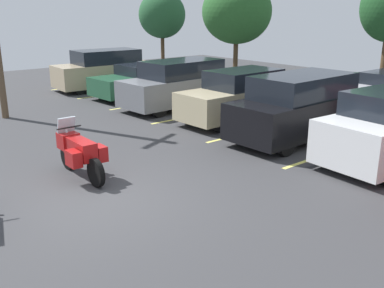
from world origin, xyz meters
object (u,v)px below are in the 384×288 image
at_px(motorcycle_touring, 79,151).
at_px(car_black, 299,107).
at_px(car_green, 140,81).
at_px(car_tan, 105,70).
at_px(car_grey, 179,84).
at_px(car_champagne, 237,96).
at_px(car_far_silver, 384,92).

relative_size(motorcycle_touring, car_black, 0.44).
bearing_deg(car_black, car_green, -179.76).
bearing_deg(car_black, car_tan, -179.02).
relative_size(car_tan, car_grey, 1.02).
distance_m(car_green, car_black, 8.90).
distance_m(car_champagne, car_far_silver, 6.33).
xyz_separation_m(car_green, car_grey, (2.91, -0.02, 0.24)).
height_order(motorcycle_touring, car_tan, car_tan).
bearing_deg(car_green, car_grey, -0.43).
relative_size(motorcycle_touring, car_champagne, 0.49).
bearing_deg(car_far_silver, motorcycle_touring, -93.80).
distance_m(motorcycle_touring, car_tan, 12.47).
height_order(motorcycle_touring, car_champagne, car_champagne).
height_order(car_green, car_black, car_black).
height_order(motorcycle_touring, car_grey, car_grey).
relative_size(motorcycle_touring, car_grey, 0.44).
xyz_separation_m(car_grey, car_black, (5.98, 0.06, 0.04)).
relative_size(car_grey, car_far_silver, 1.07).
xyz_separation_m(car_tan, car_grey, (5.90, 0.14, 0.00)).
distance_m(car_tan, car_grey, 5.90).
distance_m(car_grey, car_champagne, 3.16).
height_order(car_green, car_grey, car_grey).
xyz_separation_m(car_grey, car_champagne, (3.15, 0.21, -0.06)).
distance_m(motorcycle_touring, car_grey, 8.18).
bearing_deg(car_champagne, car_tan, -177.76).
height_order(motorcycle_touring, car_far_silver, car_far_silver).
relative_size(car_tan, car_black, 1.03).
height_order(car_grey, car_champagne, car_grey).
relative_size(car_black, car_far_silver, 1.06).
height_order(car_black, car_far_silver, car_black).
bearing_deg(car_grey, car_black, 0.56).
bearing_deg(car_green, car_far_silver, 35.42).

